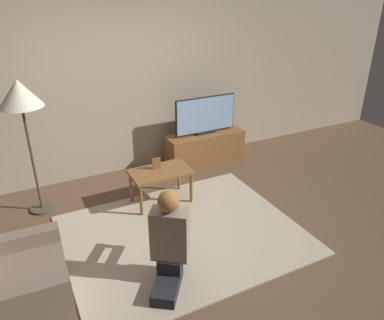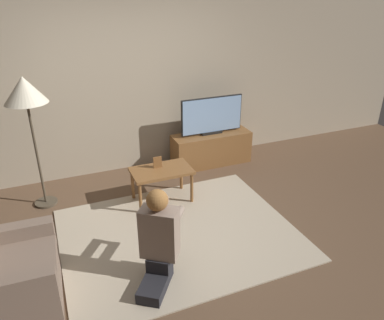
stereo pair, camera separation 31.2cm
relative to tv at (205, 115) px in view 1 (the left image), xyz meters
name	(u,v)px [view 1 (the left image)]	position (x,y,z in m)	size (l,w,h in m)	color
ground_plane	(183,235)	(-1.12, -1.55, -0.79)	(10.00, 10.00, 0.00)	brown
wall_back	(122,84)	(-1.12, 0.38, 0.51)	(10.00, 0.06, 2.60)	tan
rug	(183,234)	(-1.12, -1.55, -0.78)	(2.56, 2.05, 0.02)	#BCAD93
tv_stand	(205,148)	(0.00, 0.00, -0.54)	(1.21, 0.40, 0.50)	brown
tv	(205,115)	(0.00, 0.00, 0.00)	(0.97, 0.08, 0.57)	black
coffee_table	(161,175)	(-1.06, -0.78, -0.39)	(0.75, 0.45, 0.45)	brown
floor_lamp	(20,99)	(-2.47, -0.27, 0.65)	(0.48, 0.48, 1.64)	#4C4233
armchair	(13,286)	(-2.85, -1.89, -0.50)	(0.82, 0.90, 0.90)	#7A6656
person_kneeling	(170,238)	(-1.52, -2.12, -0.30)	(0.67, 0.80, 0.95)	#232328
picture_frame	(156,163)	(-1.09, -0.71, -0.26)	(0.11, 0.01, 0.15)	brown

